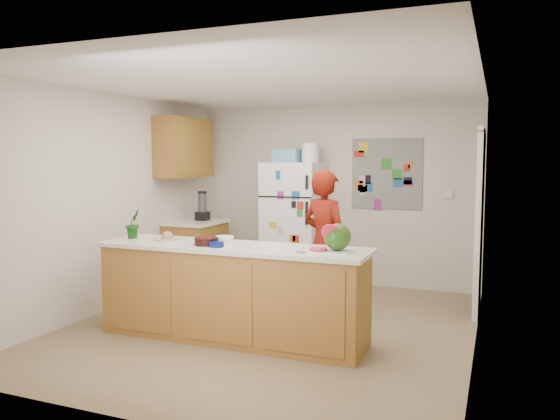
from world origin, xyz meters
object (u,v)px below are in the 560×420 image
at_px(refrigerator, 294,224).
at_px(person, 325,243).
at_px(watermelon, 337,237).
at_px(cherry_bowl, 207,241).

relative_size(refrigerator, person, 1.04).
xyz_separation_m(refrigerator, watermelon, (1.29, -2.36, 0.20)).
bearing_deg(refrigerator, watermelon, -61.28).
bearing_deg(person, refrigerator, -33.26).
xyz_separation_m(refrigerator, person, (0.84, -1.24, -0.04)).
height_order(watermelon, cherry_bowl, watermelon).
distance_m(refrigerator, person, 1.50).
relative_size(watermelon, cherry_bowl, 1.03).
distance_m(refrigerator, cherry_bowl, 2.46).
bearing_deg(refrigerator, person, -56.04).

